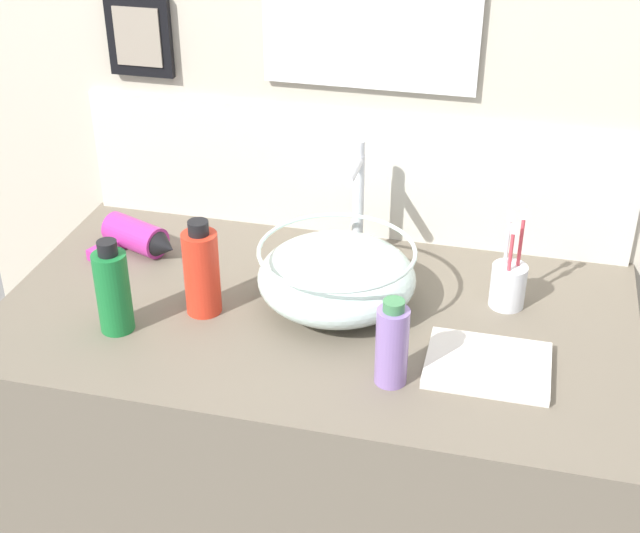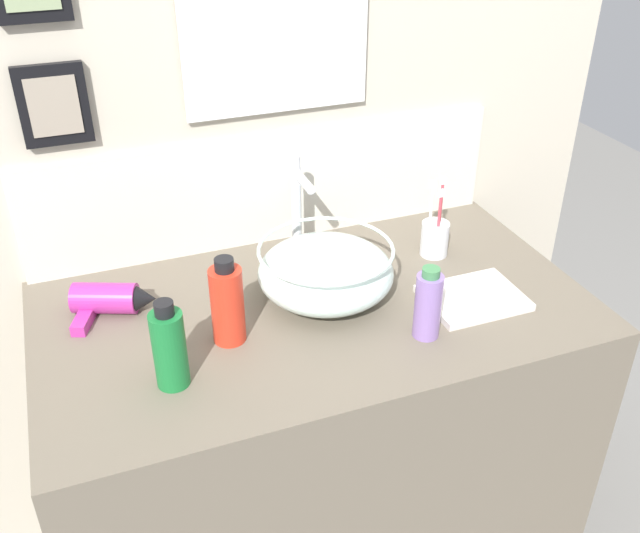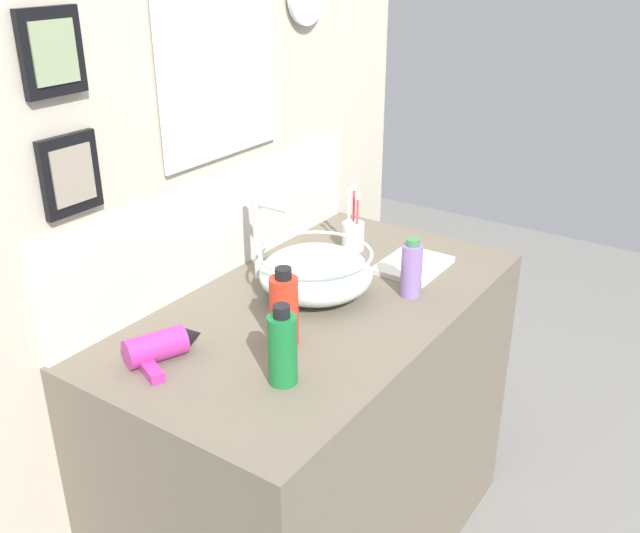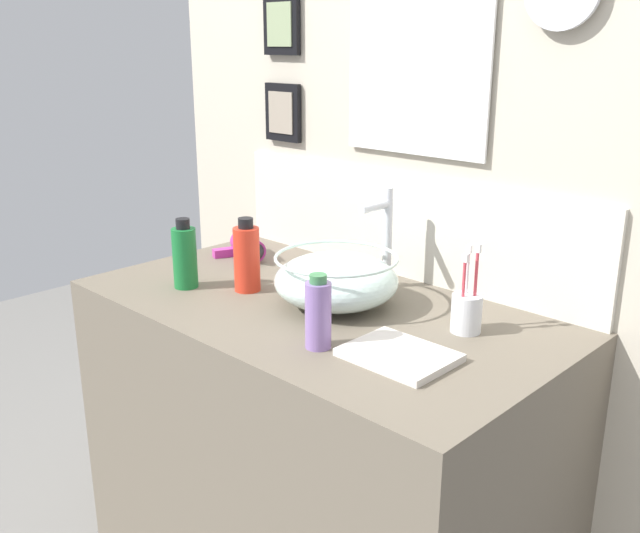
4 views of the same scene
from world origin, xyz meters
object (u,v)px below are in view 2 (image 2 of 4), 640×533
at_px(soap_dispenser, 227,304).
at_px(faucet, 298,203).
at_px(lotion_bottle, 428,304).
at_px(hair_drier, 111,300).
at_px(shampoo_bottle, 169,348).
at_px(toothbrush_cup, 435,237).
at_px(hand_towel, 473,298).
at_px(glass_bowl_sink, 326,271).

bearing_deg(soap_dispenser, faucet, 46.88).
bearing_deg(lotion_bottle, hair_drier, 152.28).
distance_m(shampoo_bottle, lotion_bottle, 0.51).
distance_m(toothbrush_cup, shampoo_bottle, 0.73).
distance_m(hair_drier, hand_towel, 0.79).
xyz_separation_m(toothbrush_cup, hand_towel, (-0.02, -0.21, -0.04)).
bearing_deg(hand_towel, hair_drier, 162.31).
bearing_deg(toothbrush_cup, shampoo_bottle, -159.90).
bearing_deg(soap_dispenser, glass_bowl_sink, 17.63).
height_order(glass_bowl_sink, soap_dispenser, soap_dispenser).
distance_m(glass_bowl_sink, toothbrush_cup, 0.32).
bearing_deg(lotion_bottle, soap_dispenser, 161.17).
height_order(shampoo_bottle, soap_dispenser, soap_dispenser).
relative_size(toothbrush_cup, lotion_bottle, 1.26).
bearing_deg(toothbrush_cup, glass_bowl_sink, -165.70).
bearing_deg(hair_drier, shampoo_bottle, -74.02).
relative_size(hair_drier, soap_dispenser, 1.02).
xyz_separation_m(faucet, hand_towel, (0.30, -0.31, -0.14)).
bearing_deg(hand_towel, toothbrush_cup, 85.33).
xyz_separation_m(toothbrush_cup, soap_dispenser, (-0.55, -0.16, 0.04)).
relative_size(hair_drier, toothbrush_cup, 0.96).
xyz_separation_m(shampoo_bottle, lotion_bottle, (0.51, -0.03, -0.01)).
bearing_deg(glass_bowl_sink, faucet, 90.00).
xyz_separation_m(toothbrush_cup, lotion_bottle, (-0.17, -0.29, 0.03)).
relative_size(glass_bowl_sink, shampoo_bottle, 1.64).
bearing_deg(shampoo_bottle, toothbrush_cup, 20.10).
xyz_separation_m(shampoo_bottle, hand_towel, (0.67, 0.04, -0.07)).
height_order(glass_bowl_sink, toothbrush_cup, toothbrush_cup).
relative_size(shampoo_bottle, soap_dispenser, 0.96).
distance_m(soap_dispenser, hand_towel, 0.54).
bearing_deg(hand_towel, glass_bowl_sink, 155.87).
bearing_deg(toothbrush_cup, lotion_bottle, -121.38).
xyz_separation_m(glass_bowl_sink, toothbrush_cup, (0.31, 0.08, -0.02)).
distance_m(toothbrush_cup, lotion_bottle, 0.34).
bearing_deg(soap_dispenser, hair_drier, 139.46).
distance_m(shampoo_bottle, hand_towel, 0.67).
xyz_separation_m(glass_bowl_sink, soap_dispenser, (-0.24, -0.08, 0.02)).
bearing_deg(lotion_bottle, shampoo_bottle, 176.18).
xyz_separation_m(toothbrush_cup, shampoo_bottle, (-0.69, -0.25, 0.04)).
xyz_separation_m(faucet, lotion_bottle, (0.14, -0.38, -0.07)).
bearing_deg(hair_drier, glass_bowl_sink, -13.18).
distance_m(hair_drier, toothbrush_cup, 0.77).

